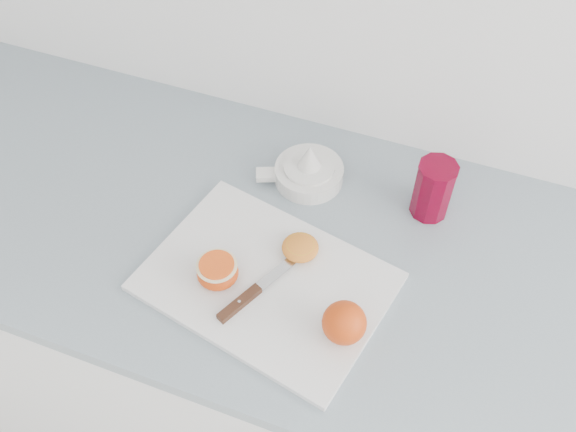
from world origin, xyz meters
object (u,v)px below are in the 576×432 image
Objects in this scene: half_orange at (218,272)px; citrus_juicer at (308,171)px; cutting_board at (266,282)px; counter at (348,375)px; red_tumbler at (433,191)px.

citrus_juicer is at bearing 77.38° from half_orange.
counter is at bearing 34.84° from cutting_board.
cutting_board is 0.08m from half_orange.
citrus_juicer reaches higher than half_orange.
counter is 0.52m from red_tumbler.
half_orange is 0.40m from red_tumbler.
counter is at bearing 30.13° from half_orange.
cutting_board is at bearing -145.16° from counter.
red_tumbler is (0.07, 0.15, 0.50)m from counter.
counter is at bearing -115.49° from red_tumbler.
red_tumbler is at bearing 64.51° from counter.
counter is 0.54m from half_orange.
red_tumbler reaches higher than counter.
cutting_board is 3.36× the size of red_tumbler.
half_orange is at bearing -149.87° from counter.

